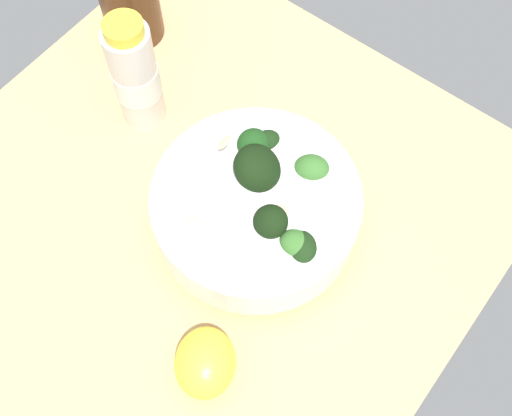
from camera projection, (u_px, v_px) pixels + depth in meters
ground_plane at (207, 215)px, 70.15cm from camera, size 56.51×56.51×3.88cm
bowl_of_broccoli at (258, 206)px, 63.72cm from camera, size 20.20×20.20×10.31cm
lemon_wedge at (205, 362)px, 59.01cm from camera, size 8.59×8.34×4.28cm
bottle_tall at (135, 75)px, 67.68cm from camera, size 4.94×4.94×14.33cm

